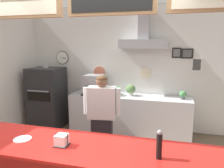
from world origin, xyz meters
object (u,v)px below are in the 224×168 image
(potted_sage, at_px, (183,95))
(napkin_holder, at_px, (62,140))
(pizza_oven, at_px, (47,98))
(pepper_grinder, at_px, (159,145))
(condiment_plate, at_px, (23,139))
(espresso_machine, at_px, (94,85))
(potted_oregano, at_px, (117,90))
(potted_basil, at_px, (131,89))
(shop_worker, at_px, (102,119))

(potted_sage, bearing_deg, napkin_holder, -115.01)
(pizza_oven, bearing_deg, napkin_holder, -56.09)
(pepper_grinder, xyz_separation_m, condiment_plate, (-1.47, 0.02, -0.13))
(espresso_machine, bearing_deg, pizza_oven, -174.48)
(pizza_oven, relative_size, potted_oregano, 7.30)
(pepper_grinder, bearing_deg, potted_basil, 104.99)
(espresso_machine, relative_size, pepper_grinder, 1.71)
(shop_worker, distance_m, potted_basil, 1.54)
(shop_worker, relative_size, pepper_grinder, 5.57)
(pizza_oven, distance_m, condiment_plate, 3.05)
(pizza_oven, relative_size, espresso_machine, 3.32)
(shop_worker, distance_m, potted_sage, 1.99)
(potted_basil, bearing_deg, potted_sage, -2.54)
(pizza_oven, relative_size, potted_sage, 8.69)
(pizza_oven, height_order, condiment_plate, pizza_oven)
(shop_worker, distance_m, napkin_holder, 1.42)
(potted_basil, height_order, potted_sage, potted_basil)
(potted_basil, height_order, condiment_plate, potted_basil)
(pizza_oven, distance_m, potted_sage, 3.18)
(espresso_machine, relative_size, napkin_holder, 3.25)
(shop_worker, xyz_separation_m, napkin_holder, (0.01, -1.40, 0.24))
(potted_basil, bearing_deg, pepper_grinder, -75.01)
(espresso_machine, xyz_separation_m, potted_sage, (2.00, 0.01, -0.12))
(potted_basil, distance_m, potted_oregano, 0.32)
(espresso_machine, bearing_deg, potted_oregano, -1.42)
(condiment_plate, bearing_deg, pepper_grinder, -0.95)
(potted_sage, height_order, pepper_grinder, pepper_grinder)
(shop_worker, height_order, condiment_plate, shop_worker)
(pizza_oven, bearing_deg, potted_basil, 4.98)
(espresso_machine, bearing_deg, pepper_grinder, -59.92)
(shop_worker, bearing_deg, condiment_plate, 62.79)
(espresso_machine, xyz_separation_m, pepper_grinder, (1.65, -2.85, 0.04))
(pizza_oven, xyz_separation_m, condiment_plate, (1.35, -2.72, 0.28))
(potted_sage, xyz_separation_m, napkin_holder, (-1.34, -2.86, 0.08))
(potted_basil, xyz_separation_m, pepper_grinder, (0.78, -2.92, 0.12))
(potted_oregano, bearing_deg, shop_worker, -85.97)
(espresso_machine, distance_m, potted_oregano, 0.57)
(condiment_plate, bearing_deg, shop_worker, 70.96)
(potted_basil, bearing_deg, potted_oregano, -165.77)
(pepper_grinder, xyz_separation_m, napkin_holder, (-0.98, 0.01, -0.08))
(pizza_oven, height_order, espresso_machine, pizza_oven)
(pizza_oven, bearing_deg, potted_oregano, 3.28)
(potted_basil, distance_m, potted_sage, 1.14)
(potted_sage, bearing_deg, condiment_plate, -122.62)
(pepper_grinder, bearing_deg, potted_oregano, 111.04)
(shop_worker, bearing_deg, napkin_holder, 82.17)
(potted_basil, distance_m, pepper_grinder, 3.02)
(potted_oregano, distance_m, condiment_plate, 2.84)
(potted_oregano, bearing_deg, potted_sage, 1.13)
(espresso_machine, distance_m, napkin_holder, 2.93)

